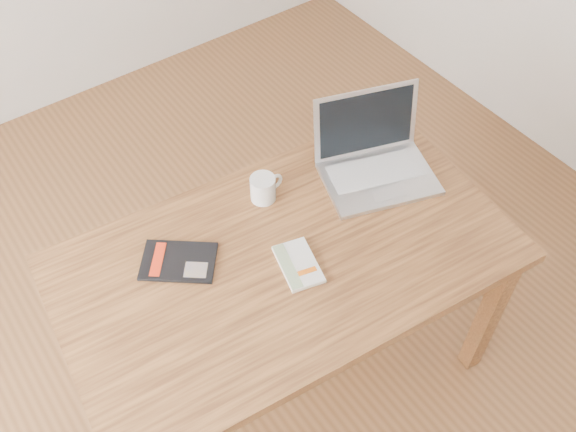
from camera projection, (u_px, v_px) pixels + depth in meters
room at (187, 115)px, 1.54m from camera, size 4.04×4.04×2.70m
desk at (286, 272)px, 2.09m from camera, size 1.51×0.96×0.75m
white_guidebook at (298, 264)px, 1.99m from camera, size 0.15×0.20×0.02m
black_guidebook at (179, 261)px, 2.00m from camera, size 0.28×0.26×0.01m
laptop at (374, 158)px, 2.23m from camera, size 0.46×0.42×0.27m
coffee_mug at (264, 188)px, 2.15m from camera, size 0.12×0.09×0.09m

